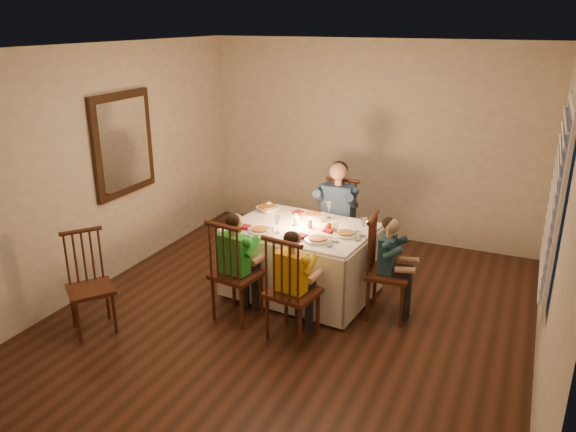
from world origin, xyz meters
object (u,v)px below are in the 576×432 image
at_px(chair_extra, 96,330).
at_px(adult, 335,265).
at_px(chair_near_left, 238,316).
at_px(child_teal, 386,315).
at_px(serving_bowl, 268,209).
at_px(child_green, 238,316).
at_px(dining_table, 302,246).
at_px(chair_end, 386,315).
at_px(chair_near_right, 293,337).
at_px(child_yellow, 293,337).
at_px(chair_adult, 335,265).

xyz_separation_m(chair_extra, adult, (1.61, 2.35, 0.00)).
bearing_deg(chair_near_left, child_teal, -146.33).
xyz_separation_m(adult, serving_bowl, (-0.64, -0.54, 0.80)).
distance_m(chair_extra, child_green, 1.38).
xyz_separation_m(dining_table, chair_end, (0.97, -0.10, -0.55)).
distance_m(dining_table, chair_near_right, 1.06).
bearing_deg(dining_table, adult, 88.27).
xyz_separation_m(chair_extra, child_green, (1.13, 0.79, 0.00)).
distance_m(adult, child_green, 1.63).
distance_m(dining_table, child_green, 1.00).
bearing_deg(chair_extra, dining_table, -7.55).
bearing_deg(child_yellow, dining_table, -64.56).
height_order(chair_adult, chair_near_left, same).
height_order(chair_near_left, chair_near_right, same).
relative_size(child_green, child_yellow, 1.03).
relative_size(chair_extra, child_green, 0.89).
bearing_deg(chair_extra, chair_adult, 2.69).
bearing_deg(chair_adult, serving_bowl, -140.38).
xyz_separation_m(chair_adult, serving_bowl, (-0.64, -0.54, 0.80)).
relative_size(adult, serving_bowl, 5.35).
xyz_separation_m(dining_table, child_green, (-0.38, -0.74, -0.55)).
xyz_separation_m(chair_adult, child_green, (-0.48, -1.56, 0.00)).
bearing_deg(chair_end, adult, 39.24).
distance_m(chair_near_left, child_green, 0.00).
bearing_deg(child_yellow, child_green, -3.05).
bearing_deg(child_teal, chair_near_left, 110.93).
xyz_separation_m(child_green, serving_bowl, (-0.16, 1.02, 0.80)).
height_order(dining_table, adult, dining_table).
height_order(dining_table, chair_near_left, dining_table).
bearing_deg(child_teal, chair_near_right, 133.26).
height_order(adult, serving_bowl, serving_bowl).
distance_m(chair_adult, child_green, 1.63).
relative_size(chair_end, serving_bowl, 4.37).
relative_size(dining_table, chair_extra, 1.60).
relative_size(chair_end, child_yellow, 0.98).
relative_size(chair_near_left, chair_near_right, 1.00).
relative_size(adult, child_teal, 1.23).
height_order(chair_extra, serving_bowl, serving_bowl).
bearing_deg(chair_near_right, adult, -76.25).
relative_size(chair_near_left, chair_end, 1.00).
xyz_separation_m(dining_table, child_yellow, (0.27, -0.86, -0.55)).
distance_m(chair_near_right, chair_extra, 1.90).
distance_m(chair_near_right, child_yellow, 0.00).
xyz_separation_m(chair_adult, chair_near_left, (-0.48, -1.56, 0.00)).
distance_m(chair_near_left, chair_end, 1.50).
bearing_deg(child_teal, adult, 39.24).
bearing_deg(child_teal, dining_table, 79.89).
relative_size(chair_near_right, chair_end, 1.00).
relative_size(chair_end, child_teal, 1.01).
xyz_separation_m(chair_adult, chair_near_right, (0.18, -1.68, 0.00)).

